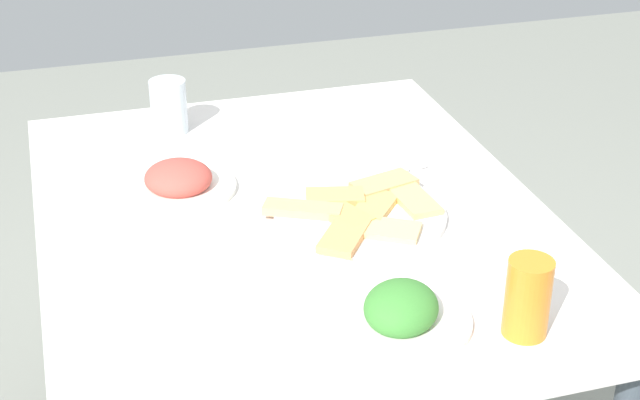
# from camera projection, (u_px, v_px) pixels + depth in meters

# --- Properties ---
(dining_table) EXTENTS (1.13, 0.89, 0.74)m
(dining_table) POSITION_uv_depth(u_px,v_px,m) (294.00, 251.00, 1.76)
(dining_table) COLOR silver
(dining_table) RESTS_ON ground_plane
(pide_platter) EXTENTS (0.31, 0.32, 0.03)m
(pide_platter) POSITION_uv_depth(u_px,v_px,m) (360.00, 213.00, 1.70)
(pide_platter) COLOR white
(pide_platter) RESTS_ON dining_table
(salad_plate_greens) EXTENTS (0.21, 0.21, 0.07)m
(salad_plate_greens) POSITION_uv_depth(u_px,v_px,m) (401.00, 312.00, 1.41)
(salad_plate_greens) COLOR white
(salad_plate_greens) RESTS_ON dining_table
(salad_plate_rice) EXTENTS (0.21, 0.21, 0.06)m
(salad_plate_rice) POSITION_uv_depth(u_px,v_px,m) (179.00, 181.00, 1.79)
(salad_plate_rice) COLOR white
(salad_plate_rice) RESTS_ON dining_table
(soda_can) EXTENTS (0.09, 0.09, 0.12)m
(soda_can) POSITION_uv_depth(u_px,v_px,m) (528.00, 298.00, 1.37)
(soda_can) COLOR orange
(soda_can) RESTS_ON dining_table
(drinking_glass) EXTENTS (0.08, 0.08, 0.11)m
(drinking_glass) POSITION_uv_depth(u_px,v_px,m) (169.00, 106.00, 2.01)
(drinking_glass) COLOR silver
(drinking_glass) RESTS_ON dining_table
(paper_napkin) EXTENTS (0.15, 0.15, 0.00)m
(paper_napkin) POSITION_uv_depth(u_px,v_px,m) (399.00, 150.00, 1.95)
(paper_napkin) COLOR white
(paper_napkin) RESTS_ON dining_table
(fork) EXTENTS (0.19, 0.02, 0.00)m
(fork) POSITION_uv_depth(u_px,v_px,m) (407.00, 147.00, 1.95)
(fork) COLOR silver
(fork) RESTS_ON paper_napkin
(spoon) EXTENTS (0.20, 0.04, 0.00)m
(spoon) POSITION_uv_depth(u_px,v_px,m) (391.00, 149.00, 1.95)
(spoon) COLOR silver
(spoon) RESTS_ON paper_napkin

